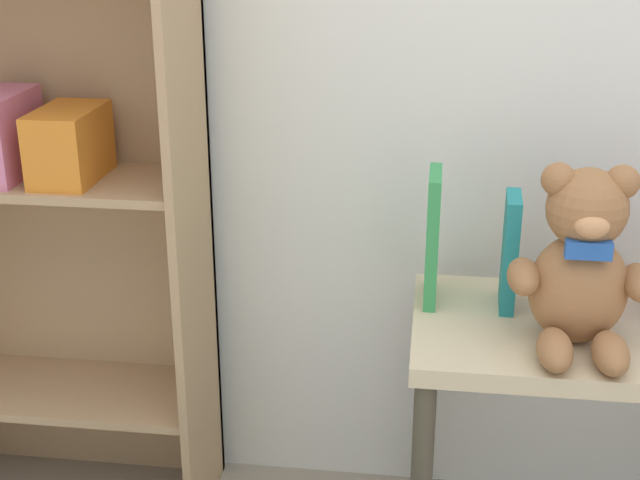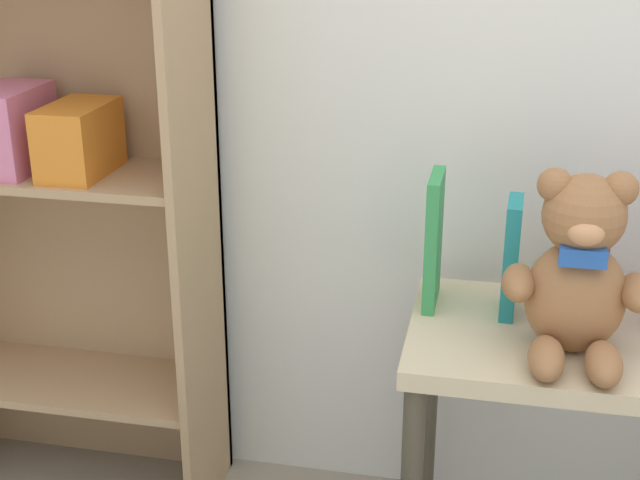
# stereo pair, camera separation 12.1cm
# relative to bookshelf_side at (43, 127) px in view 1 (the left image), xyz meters

# --- Properties ---
(bookshelf_side) EXTENTS (0.63, 0.28, 1.53)m
(bookshelf_side) POSITION_rel_bookshelf_side_xyz_m (0.00, 0.00, 0.00)
(bookshelf_side) COLOR tan
(bookshelf_side) RESTS_ON ground_plane
(display_table) EXTENTS (0.65, 0.41, 0.56)m
(display_table) POSITION_rel_bookshelf_side_xyz_m (1.09, -0.14, -0.40)
(display_table) COLOR beige
(display_table) RESTS_ON ground_plane
(teddy_bear) EXTENTS (0.25, 0.23, 0.33)m
(teddy_bear) POSITION_rel_bookshelf_side_xyz_m (1.05, -0.21, -0.16)
(teddy_bear) COLOR #99663D
(teddy_bear) RESTS_ON display_table
(book_standing_green) EXTENTS (0.02, 0.13, 0.26)m
(book_standing_green) POSITION_rel_bookshelf_side_xyz_m (0.79, -0.05, -0.18)
(book_standing_green) COLOR #33934C
(book_standing_green) RESTS_ON display_table
(book_standing_teal) EXTENTS (0.03, 0.11, 0.23)m
(book_standing_teal) POSITION_rel_bookshelf_side_xyz_m (0.94, -0.07, -0.20)
(book_standing_teal) COLOR teal
(book_standing_teal) RESTS_ON display_table
(book_standing_red) EXTENTS (0.04, 0.11, 0.19)m
(book_standing_red) POSITION_rel_bookshelf_side_xyz_m (1.09, -0.06, -0.21)
(book_standing_red) COLOR red
(book_standing_red) RESTS_ON display_table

